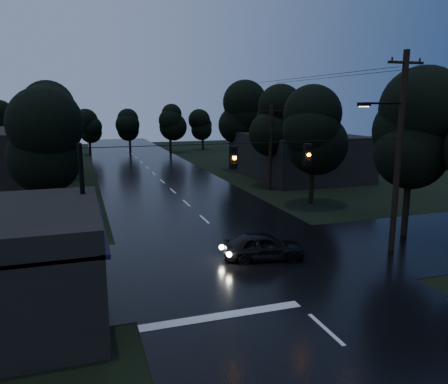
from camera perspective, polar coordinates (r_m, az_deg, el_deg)
main_road at (r=38.22m, az=-6.68°, el=0.10°), size 12.00×120.00×0.02m
cross_street at (r=21.51m, az=3.31°, el=-8.90°), size 60.00×9.00×0.02m
building_far_right at (r=46.35m, az=9.44°, el=4.77°), size 10.00×14.00×4.40m
building_far_left at (r=47.43m, az=-26.20°, el=4.27°), size 10.00×16.00×5.00m
utility_pole_main at (r=23.27m, az=21.71°, el=5.18°), size 3.50×0.30×10.00m
utility_pole_far at (r=38.32m, az=6.12°, el=6.01°), size 2.00×0.30×7.50m
anchor_pole_left at (r=18.28m, az=-17.79°, el=-3.29°), size 0.18×0.18×6.00m
span_signals at (r=19.59m, az=6.10°, el=4.84°), size 15.00×0.37×1.12m
tree_corner_near at (r=26.41m, az=23.39°, el=7.31°), size 4.48×4.48×9.44m
tree_left_a at (r=28.84m, az=-21.41°, el=6.23°), size 3.92×3.92×8.26m
tree_left_b at (r=36.83m, az=-21.81°, el=7.76°), size 4.20×4.20×8.85m
tree_left_c at (r=46.82m, az=-21.93°, el=8.83°), size 4.48×4.48×9.44m
tree_right_a at (r=33.18m, az=11.62°, el=8.02°), size 4.20×4.20×8.85m
tree_right_b at (r=40.54m, az=6.69°, el=9.29°), size 4.48×4.48×9.44m
tree_right_c at (r=49.98m, az=2.42°, el=10.19°), size 4.76×4.76×10.03m
car at (r=21.50m, az=5.21°, el=-7.05°), size 4.17×2.35×1.34m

